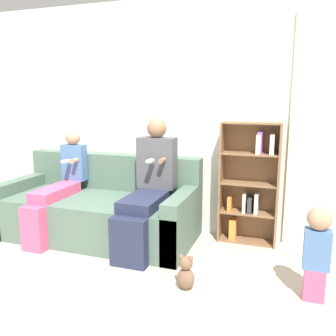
{
  "coord_description": "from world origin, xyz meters",
  "views": [
    {
      "loc": [
        1.54,
        -2.72,
        1.5
      ],
      "look_at": [
        0.39,
        0.63,
        0.8
      ],
      "focal_mm": 38.0,
      "sensor_mm": 36.0,
      "label": 1
    }
  ],
  "objects_px": {
    "child_seated": "(58,186)",
    "teddy_bear": "(186,273)",
    "toddler_standing": "(317,248)",
    "adult_seated": "(148,183)",
    "bookshelf": "(250,183)",
    "couch": "(99,210)"
  },
  "relations": [
    {
      "from": "adult_seated",
      "to": "bookshelf",
      "type": "bearing_deg",
      "value": 26.51
    },
    {
      "from": "bookshelf",
      "to": "teddy_bear",
      "type": "bearing_deg",
      "value": -106.59
    },
    {
      "from": "couch",
      "to": "teddy_bear",
      "type": "relative_size",
      "value": 7.3
    },
    {
      "from": "adult_seated",
      "to": "teddy_bear",
      "type": "distance_m",
      "value": 1.06
    },
    {
      "from": "couch",
      "to": "bookshelf",
      "type": "distance_m",
      "value": 1.66
    },
    {
      "from": "couch",
      "to": "toddler_standing",
      "type": "relative_size",
      "value": 2.9
    },
    {
      "from": "adult_seated",
      "to": "child_seated",
      "type": "relative_size",
      "value": 1.14
    },
    {
      "from": "toddler_standing",
      "to": "child_seated",
      "type": "bearing_deg",
      "value": 169.74
    },
    {
      "from": "bookshelf",
      "to": "teddy_bear",
      "type": "relative_size",
      "value": 4.36
    },
    {
      "from": "teddy_bear",
      "to": "toddler_standing",
      "type": "bearing_deg",
      "value": 10.48
    },
    {
      "from": "bookshelf",
      "to": "couch",
      "type": "bearing_deg",
      "value": -166.4
    },
    {
      "from": "child_seated",
      "to": "adult_seated",
      "type": "bearing_deg",
      "value": 2.93
    },
    {
      "from": "child_seated",
      "to": "bookshelf",
      "type": "distance_m",
      "value": 2.05
    },
    {
      "from": "couch",
      "to": "adult_seated",
      "type": "bearing_deg",
      "value": -8.24
    },
    {
      "from": "child_seated",
      "to": "toddler_standing",
      "type": "bearing_deg",
      "value": -10.26
    },
    {
      "from": "child_seated",
      "to": "teddy_bear",
      "type": "xyz_separation_m",
      "value": [
        1.63,
        -0.64,
        -0.43
      ]
    },
    {
      "from": "adult_seated",
      "to": "child_seated",
      "type": "bearing_deg",
      "value": -177.07
    },
    {
      "from": "toddler_standing",
      "to": "bookshelf",
      "type": "bearing_deg",
      "value": 121.38
    },
    {
      "from": "teddy_bear",
      "to": "bookshelf",
      "type": "bearing_deg",
      "value": 73.41
    },
    {
      "from": "couch",
      "to": "toddler_standing",
      "type": "xyz_separation_m",
      "value": [
        2.18,
        -0.61,
        0.12
      ]
    },
    {
      "from": "toddler_standing",
      "to": "teddy_bear",
      "type": "distance_m",
      "value": 1.01
    },
    {
      "from": "adult_seated",
      "to": "teddy_bear",
      "type": "xyz_separation_m",
      "value": [
        0.6,
        -0.7,
        -0.53
      ]
    }
  ]
}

